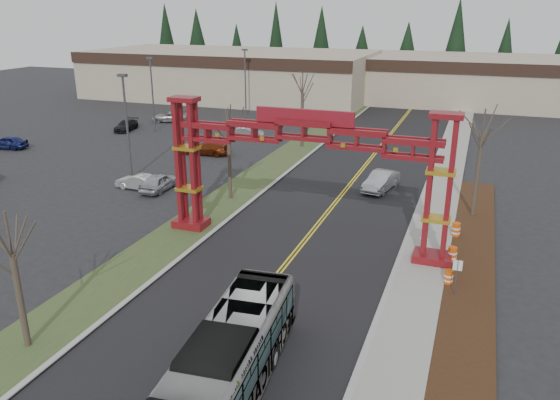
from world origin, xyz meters
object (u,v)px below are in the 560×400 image
at_px(retail_building_west, 231,74).
at_px(bare_tree_right_far, 482,137).
at_px(gateway_arch, 304,153).
at_px(parked_car_mid_a, 207,148).
at_px(parked_car_far_a, 247,133).
at_px(bare_tree_median_mid, 229,134).
at_px(parked_car_mid_b, 8,142).
at_px(parked_car_far_c, 126,125).
at_px(barrel_north, 456,230).
at_px(street_sign, 457,271).
at_px(light_pole_far, 245,77).
at_px(bare_tree_median_far, 302,93).
at_px(light_pole_mid, 152,89).
at_px(silver_sedan, 381,181).
at_px(bare_tree_median_near, 12,255).
at_px(transit_bus, 229,362).
at_px(parked_car_near_a, 159,182).
at_px(light_pole_near, 126,119).
at_px(retail_building_east, 486,80).
at_px(parked_car_far_b, 170,117).
at_px(barrel_south, 448,278).
at_px(parked_car_near_b, 138,182).
at_px(barrel_mid, 452,255).

bearing_deg(retail_building_west, bare_tree_right_far, -48.40).
xyz_separation_m(gateway_arch, parked_car_mid_a, (-16.03, 17.95, -5.31)).
distance_m(parked_car_far_a, bare_tree_median_mid, 21.74).
xyz_separation_m(parked_car_mid_b, parked_car_far_c, (6.35, 12.13, -0.08)).
distance_m(gateway_arch, bare_tree_median_mid, 10.22).
relative_size(parked_car_far_a, barrel_north, 3.77).
relative_size(parked_car_far_a, street_sign, 1.86).
distance_m(light_pole_far, barrel_north, 47.16).
bearing_deg(parked_car_mid_b, bare_tree_median_far, 101.91).
bearing_deg(light_pole_mid, parked_car_mid_b, -127.04).
xyz_separation_m(silver_sedan, light_pole_far, (-24.09, 27.51, 4.39)).
bearing_deg(bare_tree_median_near, transit_bus, 0.69).
distance_m(parked_car_near_a, barrel_north, 23.51).
bearing_deg(light_pole_far, light_pole_near, -84.78).
relative_size(retail_building_east, street_sign, 18.50).
bearing_deg(light_pole_near, barrel_north, -7.96).
height_order(bare_tree_median_mid, street_sign, bare_tree_median_mid).
height_order(parked_car_far_c, light_pole_near, light_pole_near).
xyz_separation_m(retail_building_east, bare_tree_right_far, (0.00, -53.04, 2.29)).
bearing_deg(parked_car_mid_a, parked_car_near_a, 3.95).
bearing_deg(bare_tree_median_mid, bare_tree_median_near, -90.00).
bearing_deg(parked_car_far_c, parked_car_mid_a, -36.52).
relative_size(parked_car_near_a, light_pole_far, 0.47).
bearing_deg(light_pole_far, transit_bus, -67.06).
height_order(gateway_arch, parked_car_mid_a, gateway_arch).
bearing_deg(parked_car_far_b, barrel_north, 32.48).
bearing_deg(bare_tree_median_mid, street_sign, -29.67).
bearing_deg(parked_car_far_a, retail_building_west, 21.53).
height_order(parked_car_mid_b, bare_tree_median_mid, bare_tree_median_mid).
relative_size(bare_tree_right_far, barrel_south, 8.75).
height_order(bare_tree_median_near, bare_tree_median_far, bare_tree_median_far).
relative_size(retail_building_east, bare_tree_median_near, 5.93).
xyz_separation_m(retail_building_east, light_pole_far, (-31.41, -21.84, 1.65)).
bearing_deg(gateway_arch, parked_car_near_b, 160.02).
height_order(bare_tree_median_mid, light_pole_near, light_pole_near).
bearing_deg(parked_car_near_a, street_sign, 156.23).
height_order(gateway_arch, retail_building_east, gateway_arch).
relative_size(parked_car_near_a, bare_tree_median_far, 0.53).
relative_size(bare_tree_median_mid, street_sign, 3.49).
bearing_deg(parked_car_far_c, retail_building_east, 31.15).
xyz_separation_m(light_pole_mid, light_pole_far, (5.83, 14.27, 0.10)).
distance_m(parked_car_far_a, bare_tree_median_far, 9.05).
bearing_deg(parked_car_far_a, barrel_south, -146.39).
xyz_separation_m(parked_car_mid_a, street_sign, (25.52, -21.59, 0.81)).
bearing_deg(silver_sedan, bare_tree_median_mid, -137.99).
bearing_deg(retail_building_east, parked_car_far_b, -141.75).
bearing_deg(barrel_north, barrel_mid, -89.70).
relative_size(light_pole_near, light_pole_far, 1.01).
relative_size(parked_car_mid_a, bare_tree_right_far, 0.59).
relative_size(parked_car_far_b, parked_car_far_c, 1.10).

